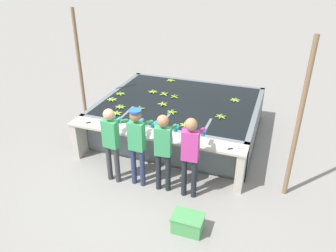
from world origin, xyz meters
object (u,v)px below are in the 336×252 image
object	(u,v)px
worker_2	(163,146)
banana_bunch_floating_5	(120,107)
banana_bunch_floating_13	(139,108)
banana_bunch_floating_0	(120,94)
banana_bunch_floating_10	(235,100)
banana_bunch_floating_7	(112,100)
banana_bunch_floating_1	(163,104)
banana_bunch_floating_12	(175,97)
knife_0	(91,122)
banana_bunch_floating_6	(117,113)
support_post_left	(80,71)
banana_bunch_floating_3	(186,125)
banana_bunch_floating_8	(164,94)
worker_0	(112,138)
banana_bunch_floating_4	(171,80)
banana_bunch_floating_2	(221,116)
banana_bunch_floating_11	(153,92)
banana_bunch_floating_9	(172,112)
knife_1	(234,148)
worker_3	(190,150)
worker_1	(137,140)
crate	(188,223)
support_post_right	(299,123)

from	to	relation	value
worker_2	banana_bunch_floating_5	world-z (taller)	worker_2
banana_bunch_floating_5	banana_bunch_floating_13	xyz separation A→B (m)	(0.49, 0.09, 0.00)
banana_bunch_floating_0	banana_bunch_floating_10	xyz separation A→B (m)	(3.03, 0.62, 0.00)
banana_bunch_floating_7	banana_bunch_floating_10	bearing A→B (deg)	19.14
banana_bunch_floating_1	banana_bunch_floating_7	bearing A→B (deg)	-172.58
banana_bunch_floating_12	knife_0	distance (m)	2.42
banana_bunch_floating_5	knife_0	world-z (taller)	banana_bunch_floating_5
banana_bunch_floating_6	support_post_left	bearing A→B (deg)	151.59
banana_bunch_floating_3	banana_bunch_floating_7	distance (m)	2.36
banana_bunch_floating_8	support_post_left	world-z (taller)	support_post_left
worker_0	banana_bunch_floating_6	bearing A→B (deg)	113.87
banana_bunch_floating_8	knife_0	distance (m)	2.34
support_post_left	banana_bunch_floating_4	bearing A→B (deg)	44.50
banana_bunch_floating_5	banana_bunch_floating_6	xyz separation A→B (m)	(0.09, -0.36, 0.00)
banana_bunch_floating_13	banana_bunch_floating_2	bearing A→B (deg)	6.48
banana_bunch_floating_11	banana_bunch_floating_10	bearing A→B (deg)	4.71
banana_bunch_floating_9	knife_1	distance (m)	2.05
worker_3	banana_bunch_floating_0	bearing A→B (deg)	138.97
banana_bunch_floating_8	knife_1	distance (m)	3.14
banana_bunch_floating_4	banana_bunch_floating_3	bearing A→B (deg)	-64.14
banana_bunch_floating_12	banana_bunch_floating_10	bearing A→B (deg)	11.44
banana_bunch_floating_9	banana_bunch_floating_13	world-z (taller)	same
banana_bunch_floating_9	banana_bunch_floating_13	distance (m)	0.83
worker_1	banana_bunch_floating_2	size ratio (longest dim) A/B	6.13
banana_bunch_floating_13	support_post_left	bearing A→B (deg)	169.99
worker_3	banana_bunch_floating_2	world-z (taller)	worker_3
banana_bunch_floating_2	knife_1	xyz separation A→B (m)	(0.53, -1.32, -0.01)
banana_bunch_floating_9	banana_bunch_floating_8	bearing A→B (deg)	119.45
banana_bunch_floating_9	banana_bunch_floating_4	bearing A→B (deg)	110.02
banana_bunch_floating_3	banana_bunch_floating_9	world-z (taller)	same
worker_0	banana_bunch_floating_13	size ratio (longest dim) A/B	6.05
banana_bunch_floating_3	banana_bunch_floating_6	distance (m)	1.74
worker_0	worker_3	bearing A→B (deg)	1.66
banana_bunch_floating_10	worker_1	bearing A→B (deg)	-116.40
banana_bunch_floating_5	banana_bunch_floating_11	size ratio (longest dim) A/B	0.99
banana_bunch_floating_5	banana_bunch_floating_3	bearing A→B (deg)	-11.88
banana_bunch_floating_9	banana_bunch_floating_7	bearing A→B (deg)	173.55
banana_bunch_floating_7	banana_bunch_floating_10	distance (m)	3.23
banana_bunch_floating_6	support_post_left	xyz separation A→B (m)	(-1.41, 0.77, 0.66)
banana_bunch_floating_8	banana_bunch_floating_7	bearing A→B (deg)	-144.40
banana_bunch_floating_8	crate	distance (m)	4.14
banana_bunch_floating_10	crate	bearing A→B (deg)	-91.53
banana_bunch_floating_3	support_post_right	xyz separation A→B (m)	(2.26, -0.45, 0.66)
banana_bunch_floating_6	banana_bunch_floating_4	bearing A→B (deg)	79.93
banana_bunch_floating_10	knife_1	world-z (taller)	banana_bunch_floating_10
banana_bunch_floating_1	banana_bunch_floating_8	size ratio (longest dim) A/B	1.16
worker_0	banana_bunch_floating_0	world-z (taller)	worker_0
banana_bunch_floating_4	banana_bunch_floating_9	xyz separation A→B (m)	(0.77, -2.10, 0.00)
banana_bunch_floating_1	banana_bunch_floating_12	world-z (taller)	same
banana_bunch_floating_3	banana_bunch_floating_7	size ratio (longest dim) A/B	1.00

